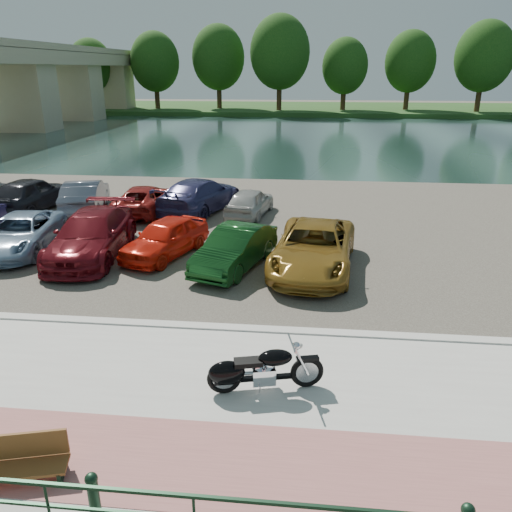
{
  "coord_description": "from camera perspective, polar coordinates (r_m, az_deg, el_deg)",
  "views": [
    {
      "loc": [
        1.3,
        -8.76,
        6.09
      ],
      "look_at": [
        -0.06,
        4.44,
        1.1
      ],
      "focal_mm": 35.0,
      "sensor_mm": 36.0,
      "label": 1
    }
  ],
  "objects": [
    {
      "name": "car_12",
      "position": [
        21.83,
        -0.72,
        6.19
      ],
      "size": [
        2.08,
        3.82,
        1.23
      ],
      "primitive_type": "imported",
      "rotation": [
        0.0,
        0.0,
        2.96
      ],
      "color": "#ABABA6",
      "rests_on": "parking_lot"
    },
    {
      "name": "park_bench",
      "position": [
        9.16,
        -26.54,
        -20.18
      ],
      "size": [
        1.86,
        0.89,
        0.72
      ],
      "rotation": [
        0.0,
        0.0,
        0.25
      ],
      "color": "brown",
      "rests_on": "promenade"
    },
    {
      "name": "parking_lot",
      "position": [
        20.71,
        2.04,
        3.56
      ],
      "size": [
        60.0,
        18.0,
        0.04
      ],
      "primitive_type": "cube",
      "color": "#413C35",
      "rests_on": "ground"
    },
    {
      "name": "bridge",
      "position": [
        57.77,
        -25.96,
        18.11
      ],
      "size": [
        7.0,
        56.0,
        8.55
      ],
      "color": "tan",
      "rests_on": "ground"
    },
    {
      "name": "car_6",
      "position": [
        15.92,
        6.6,
        0.95
      ],
      "size": [
        3.02,
        5.5,
        1.46
      ],
      "primitive_type": "imported",
      "rotation": [
        0.0,
        0.0,
        -0.12
      ],
      "color": "olive",
      "rests_on": "parking_lot"
    },
    {
      "name": "car_2",
      "position": [
        19.39,
        -25.39,
        2.34
      ],
      "size": [
        2.72,
        4.8,
        1.27
      ],
      "primitive_type": "imported",
      "rotation": [
        0.0,
        0.0,
        0.14
      ],
      "color": "#7994B0",
      "rests_on": "parking_lot"
    },
    {
      "name": "car_11",
      "position": [
        22.61,
        -6.44,
        6.93
      ],
      "size": [
        3.53,
        5.57,
        1.5
      ],
      "primitive_type": "imported",
      "rotation": [
        0.0,
        0.0,
        2.85
      ],
      "color": "navy",
      "rests_on": "parking_lot"
    },
    {
      "name": "far_trees",
      "position": [
        74.63,
        8.85,
        21.47
      ],
      "size": [
        70.25,
        10.68,
        12.52
      ],
      "color": "#3C2816",
      "rests_on": "far_bank"
    },
    {
      "name": "car_3",
      "position": [
        17.86,
        -18.28,
        2.29
      ],
      "size": [
        2.54,
        5.36,
        1.51
      ],
      "primitive_type": "imported",
      "rotation": [
        0.0,
        0.0,
        0.08
      ],
      "color": "maroon",
      "rests_on": "parking_lot"
    },
    {
      "name": "car_10",
      "position": [
        22.91,
        -12.54,
        6.38
      ],
      "size": [
        2.04,
        4.38,
        1.21
      ],
      "primitive_type": "imported",
      "rotation": [
        0.0,
        0.0,
        3.15
      ],
      "color": "maroon",
      "rests_on": "parking_lot"
    },
    {
      "name": "motorcycle",
      "position": [
        10.01,
        -0.12,
        -12.94
      ],
      "size": [
        2.29,
        0.91,
        1.05
      ],
      "rotation": [
        0.0,
        0.0,
        0.23
      ],
      "color": "black",
      "rests_on": "promenade"
    },
    {
      "name": "river",
      "position": [
        49.16,
        4.45,
        13.44
      ],
      "size": [
        120.0,
        40.0,
        0.0
      ],
      "primitive_type": "cube",
      "color": "#172927",
      "rests_on": "ground"
    },
    {
      "name": "car_9",
      "position": [
        23.74,
        -18.93,
        6.52
      ],
      "size": [
        2.53,
        4.6,
        1.44
      ],
      "primitive_type": "imported",
      "rotation": [
        0.0,
        0.0,
        3.39
      ],
      "color": "slate",
      "rests_on": "parking_lot"
    },
    {
      "name": "railing",
      "position": [
        7.25,
        -7.12,
        -26.66
      ],
      "size": [
        24.04,
        0.05,
        0.9
      ],
      "color": "black",
      "rests_on": "promenade"
    },
    {
      "name": "pink_path",
      "position": [
        8.76,
        -4.6,
        -22.59
      ],
      "size": [
        60.0,
        2.0,
        0.01
      ],
      "primitive_type": "cube",
      "color": "#9A5957",
      "rests_on": "promenade"
    },
    {
      "name": "car_4",
      "position": [
        17.32,
        -10.33,
        2.09
      ],
      "size": [
        2.72,
        4.09,
        1.29
      ],
      "primitive_type": "imported",
      "rotation": [
        0.0,
        0.0,
        -0.35
      ],
      "color": "red",
      "rests_on": "parking_lot"
    },
    {
      "name": "promenade",
      "position": [
        9.92,
        -2.99,
        -16.94
      ],
      "size": [
        60.0,
        6.0,
        0.1
      ],
      "primitive_type": "cube",
      "color": "beige",
      "rests_on": "ground"
    },
    {
      "name": "far_bank",
      "position": [
        80.98,
        5.16,
        16.44
      ],
      "size": [
        120.0,
        24.0,
        0.6
      ],
      "primitive_type": "cube",
      "color": "#204518",
      "rests_on": "ground"
    },
    {
      "name": "car_5",
      "position": [
        16.0,
        -2.4,
        0.87
      ],
      "size": [
        2.53,
        4.21,
        1.31
      ],
      "primitive_type": "imported",
      "rotation": [
        0.0,
        0.0,
        -0.31
      ],
      "color": "#113F16",
      "rests_on": "parking_lot"
    },
    {
      "name": "ground",
      "position": [
        10.75,
        -2.16,
        -13.93
      ],
      "size": [
        200.0,
        200.0,
        0.0
      ],
      "primitive_type": "plane",
      "color": "#595447",
      "rests_on": "ground"
    },
    {
      "name": "kerb",
      "position": [
        12.4,
        -0.88,
        -8.44
      ],
      "size": [
        60.0,
        0.3,
        0.14
      ],
      "primitive_type": "cube",
      "color": "beige",
      "rests_on": "ground"
    },
    {
      "name": "bollards",
      "position": [
        8.08,
        -19.27,
        -24.25
      ],
      "size": [
        10.68,
        0.18,
        0.81
      ],
      "color": "black",
      "rests_on": "promenade"
    },
    {
      "name": "car_8",
      "position": [
        24.83,
        -24.37,
        6.5
      ],
      "size": [
        2.35,
        4.71,
        1.54
      ],
      "primitive_type": "imported",
      "rotation": [
        0.0,
        0.0,
        3.02
      ],
      "color": "black",
      "rests_on": "parking_lot"
    }
  ]
}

